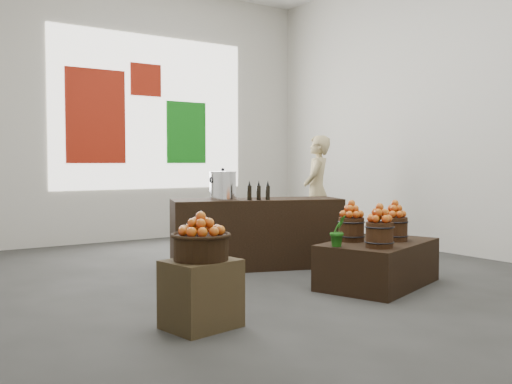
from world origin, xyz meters
TOP-DOWN VIEW (x-y plane):
  - ground at (0.00, 0.00)m, footprint 7.00×7.00m
  - back_wall at (0.00, 3.50)m, footprint 6.00×0.04m
  - back_opening at (0.30, 3.48)m, footprint 3.20×0.02m
  - deco_red_left at (-0.60, 3.47)m, footprint 0.90×0.04m
  - deco_green_right at (0.90, 3.47)m, footprint 0.70×0.04m
  - deco_red_upper at (0.20, 3.47)m, footprint 0.50×0.04m
  - crate at (-1.41, -1.27)m, footprint 0.57×0.49m
  - wicker_basket at (-1.41, -1.27)m, footprint 0.40×0.40m
  - apples_in_basket at (-1.41, -1.27)m, footprint 0.31×0.31m
  - display_table at (0.73, -0.98)m, footprint 1.44×1.14m
  - apple_bucket_front_left at (0.45, -1.26)m, footprint 0.25×0.25m
  - apples_in_bucket_front_left at (0.45, -1.26)m, footprint 0.19×0.19m
  - apple_bucket_front_right at (0.92, -1.02)m, footprint 0.25×0.25m
  - apples_in_bucket_front_right at (0.92, -1.02)m, footprint 0.19×0.19m
  - apple_bucket_rear at (0.53, -0.80)m, footprint 0.25×0.25m
  - apples_in_bucket_rear at (0.53, -0.80)m, footprint 0.19×0.19m
  - herb_garnish_right at (1.03, -0.69)m, footprint 0.22×0.19m
  - herb_garnish_left at (0.17, -1.01)m, footprint 0.16×0.13m
  - counter at (0.28, 0.50)m, footprint 2.03×1.24m
  - stock_pot_left at (-0.09, 0.64)m, footprint 0.30×0.30m
  - oil_cruets at (0.22, 0.32)m, footprint 0.22×0.12m
  - shopper at (1.97, 1.44)m, footprint 0.69×0.67m

SIDE VIEW (x-z plane):
  - ground at x=0.00m, z-range 0.00..0.00m
  - display_table at x=0.73m, z-range 0.00..0.44m
  - crate at x=-1.41m, z-range 0.00..0.50m
  - counter at x=0.28m, z-range 0.00..0.79m
  - apple_bucket_front_left at x=0.45m, z-range 0.44..0.67m
  - apple_bucket_front_right at x=0.92m, z-range 0.44..0.67m
  - apple_bucket_rear at x=0.53m, z-range 0.44..0.67m
  - herb_garnish_right at x=1.03m, z-range 0.44..0.67m
  - herb_garnish_left at x=0.17m, z-range 0.44..0.73m
  - wicker_basket at x=-1.41m, z-range 0.50..0.68m
  - apples_in_bucket_front_left at x=0.45m, z-range 0.67..0.84m
  - apples_in_bucket_front_right at x=0.92m, z-range 0.67..0.84m
  - apples_in_bucket_rear at x=0.53m, z-range 0.67..0.84m
  - apples_in_basket at x=-1.41m, z-range 0.68..0.85m
  - shopper at x=1.97m, z-range 0.00..1.60m
  - oil_cruets at x=0.22m, z-range 0.79..1.01m
  - stock_pot_left at x=-0.09m, z-range 0.79..1.09m
  - deco_green_right at x=0.90m, z-range 1.20..2.20m
  - deco_red_left at x=-0.60m, z-range 1.20..2.60m
  - back_wall at x=0.00m, z-range 0.00..4.00m
  - back_opening at x=0.30m, z-range 0.80..3.20m
  - deco_red_upper at x=0.20m, z-range 2.25..2.75m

